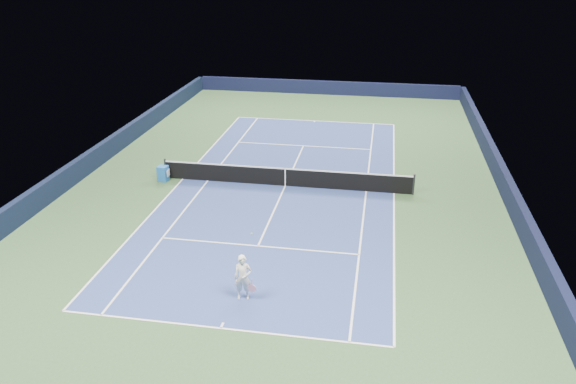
# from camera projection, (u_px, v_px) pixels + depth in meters

# --- Properties ---
(ground) EXTENTS (40.00, 40.00, 0.00)m
(ground) POSITION_uv_depth(u_px,v_px,m) (285.00, 186.00, 28.70)
(ground) COLOR #2E4B29
(ground) RESTS_ON ground
(wall_far) EXTENTS (22.00, 0.35, 1.10)m
(wall_far) POSITION_uv_depth(u_px,v_px,m) (327.00, 88.00, 46.38)
(wall_far) COLOR black
(wall_far) RESTS_ON ground
(wall_right) EXTENTS (0.35, 40.00, 1.10)m
(wall_right) POSITION_uv_depth(u_px,v_px,m) (508.00, 190.00, 26.79)
(wall_right) COLOR black
(wall_right) RESTS_ON ground
(wall_left) EXTENTS (0.35, 40.00, 1.10)m
(wall_left) POSITION_uv_depth(u_px,v_px,m) (87.00, 163.00, 30.16)
(wall_left) COLOR black
(wall_left) RESTS_ON ground
(court_surface) EXTENTS (10.97, 23.77, 0.01)m
(court_surface) POSITION_uv_depth(u_px,v_px,m) (285.00, 186.00, 28.69)
(court_surface) COLOR navy
(court_surface) RESTS_ON ground
(baseline_far) EXTENTS (10.97, 0.08, 0.00)m
(baseline_far) POSITION_uv_depth(u_px,v_px,m) (315.00, 121.00, 39.42)
(baseline_far) COLOR white
(baseline_far) RESTS_ON ground
(baseline_near) EXTENTS (10.97, 0.08, 0.00)m
(baseline_near) POSITION_uv_depth(u_px,v_px,m) (221.00, 328.00, 17.96)
(baseline_near) COLOR white
(baseline_near) RESTS_ON ground
(sideline_doubles_right) EXTENTS (0.08, 23.77, 0.00)m
(sideline_doubles_right) POSITION_uv_depth(u_px,v_px,m) (394.00, 193.00, 27.84)
(sideline_doubles_right) COLOR white
(sideline_doubles_right) RESTS_ON ground
(sideline_doubles_left) EXTENTS (0.08, 23.77, 0.00)m
(sideline_doubles_left) POSITION_uv_depth(u_px,v_px,m) (183.00, 179.00, 29.55)
(sideline_doubles_left) COLOR white
(sideline_doubles_left) RESTS_ON ground
(sideline_singles_right) EXTENTS (0.08, 23.77, 0.00)m
(sideline_singles_right) POSITION_uv_depth(u_px,v_px,m) (366.00, 191.00, 28.05)
(sideline_singles_right) COLOR white
(sideline_singles_right) RESTS_ON ground
(sideline_singles_left) EXTENTS (0.08, 23.77, 0.00)m
(sideline_singles_left) POSITION_uv_depth(u_px,v_px,m) (208.00, 181.00, 29.33)
(sideline_singles_left) COLOR white
(sideline_singles_left) RESTS_ON ground
(service_line_far) EXTENTS (8.23, 0.08, 0.00)m
(service_line_far) POSITION_uv_depth(u_px,v_px,m) (303.00, 146.00, 34.47)
(service_line_far) COLOR white
(service_line_far) RESTS_ON ground
(service_line_near) EXTENTS (8.23, 0.08, 0.00)m
(service_line_near) POSITION_uv_depth(u_px,v_px,m) (258.00, 246.00, 22.91)
(service_line_near) COLOR white
(service_line_near) RESTS_ON ground
(center_service_line) EXTENTS (0.08, 12.80, 0.00)m
(center_service_line) POSITION_uv_depth(u_px,v_px,m) (285.00, 186.00, 28.69)
(center_service_line) COLOR white
(center_service_line) RESTS_ON ground
(center_mark_far) EXTENTS (0.08, 0.30, 0.00)m
(center_mark_far) POSITION_uv_depth(u_px,v_px,m) (314.00, 121.00, 39.29)
(center_mark_far) COLOR white
(center_mark_far) RESTS_ON ground
(center_mark_near) EXTENTS (0.08, 0.30, 0.00)m
(center_mark_near) POSITION_uv_depth(u_px,v_px,m) (222.00, 325.00, 18.10)
(center_mark_near) COLOR white
(center_mark_near) RESTS_ON ground
(tennis_net) EXTENTS (12.90, 0.10, 1.07)m
(tennis_net) POSITION_uv_depth(u_px,v_px,m) (285.00, 177.00, 28.49)
(tennis_net) COLOR black
(tennis_net) RESTS_ON ground
(sponsor_cube) EXTENTS (0.57, 0.50, 0.80)m
(sponsor_cube) POSITION_uv_depth(u_px,v_px,m) (163.00, 174.00, 29.18)
(sponsor_cube) COLOR #1D5DB2
(sponsor_cube) RESTS_ON ground
(tennis_player) EXTENTS (0.81, 1.29, 2.05)m
(tennis_player) POSITION_uv_depth(u_px,v_px,m) (243.00, 277.00, 19.19)
(tennis_player) COLOR white
(tennis_player) RESTS_ON ground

